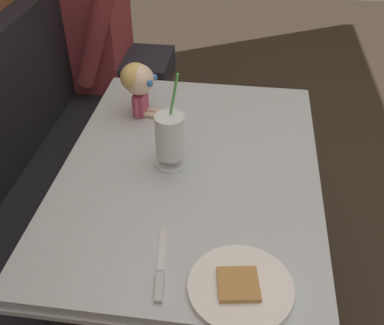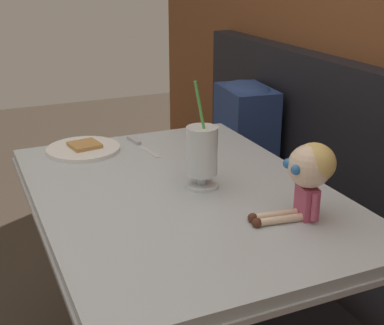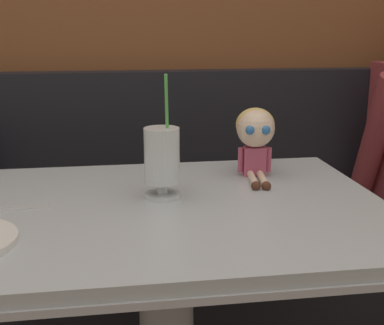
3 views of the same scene
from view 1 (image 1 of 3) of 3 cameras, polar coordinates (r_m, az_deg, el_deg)
ground_plane at (r=1.97m, az=5.29°, el=-18.00°), size 8.00×8.00×0.00m
booth_bench at (r=1.89m, az=-19.69°, el=-8.73°), size 2.60×0.48×1.00m
diner_table at (r=1.56m, az=-0.19°, el=-6.14°), size 1.11×0.81×0.74m
toast_plate at (r=1.11m, az=6.22°, el=-15.24°), size 0.25×0.25×0.03m
milkshake_glass at (r=1.38m, az=-2.79°, el=2.93°), size 0.10×0.10×0.31m
butter_knife at (r=1.13m, az=-4.01°, el=-13.92°), size 0.24×0.05×0.01m
seated_doll at (r=1.64m, az=-6.67°, el=9.93°), size 0.13×0.22×0.20m
diner_patron at (r=2.47m, az=-10.57°, el=16.33°), size 0.55×0.48×0.81m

